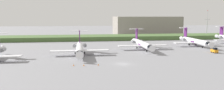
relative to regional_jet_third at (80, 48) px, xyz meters
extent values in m
plane|color=gray|center=(13.72, 10.03, -2.54)|extent=(500.00, 500.00, 0.00)
cube|color=#4C6B38|center=(13.72, 57.40, -1.24)|extent=(320.00, 20.00, 2.59)
cone|color=white|center=(-31.12, 4.22, -0.09)|extent=(2.30, 4.00, 2.29)
cube|color=white|center=(-25.22, -10.78, -0.69)|extent=(11.00, 3.20, 0.36)
cylinder|color=gray|center=(-28.87, -0.58, 0.11)|extent=(1.50, 3.40, 1.50)
cylinder|color=white|center=(0.00, -0.59, -0.09)|extent=(2.70, 24.00, 2.70)
cone|color=white|center=(0.00, -14.09, -0.09)|extent=(2.70, 3.00, 2.70)
cone|color=white|center=(0.00, 13.41, -0.09)|extent=(2.29, 4.00, 2.29)
cube|color=black|center=(0.00, -12.19, 0.39)|extent=(2.03, 1.80, 0.90)
cylinder|color=#591E66|center=(0.00, -0.59, -0.24)|extent=(2.76, 3.60, 2.76)
cube|color=white|center=(-5.91, -1.59, -0.69)|extent=(11.00, 3.20, 0.36)
cube|color=white|center=(5.90, -1.59, -0.69)|extent=(11.00, 3.20, 0.36)
cube|color=#591E66|center=(0.00, 10.41, 3.86)|extent=(0.36, 3.20, 5.20)
cube|color=white|center=(0.00, 10.71, 6.26)|extent=(6.80, 1.80, 0.24)
cylinder|color=gray|center=(-2.25, 8.61, 0.11)|extent=(1.50, 3.40, 1.50)
cylinder|color=gray|center=(2.25, 8.61, 0.11)|extent=(1.50, 3.40, 1.50)
cylinder|color=gray|center=(0.00, -8.03, -1.54)|extent=(0.20, 0.20, 0.65)
cylinder|color=black|center=(0.00, -8.03, -2.09)|extent=(0.30, 0.90, 0.90)
cylinder|color=black|center=(-1.90, 1.81, -2.09)|extent=(0.35, 0.90, 0.90)
cylinder|color=black|center=(1.90, 1.81, -2.09)|extent=(0.35, 0.90, 0.90)
cylinder|color=white|center=(28.72, 11.05, -0.09)|extent=(2.70, 24.00, 2.70)
cone|color=white|center=(28.72, -2.45, -0.09)|extent=(2.70, 3.00, 2.70)
cone|color=white|center=(28.72, 25.05, -0.09)|extent=(2.30, 4.00, 2.29)
cube|color=black|center=(28.72, -0.55, 0.39)|extent=(2.02, 1.80, 0.90)
cylinder|color=#591E66|center=(28.72, 11.05, -0.24)|extent=(2.76, 3.60, 2.76)
cube|color=white|center=(22.81, 10.05, -0.69)|extent=(11.00, 3.20, 0.36)
cube|color=white|center=(34.62, 10.05, -0.69)|extent=(11.00, 3.20, 0.36)
cube|color=#591E66|center=(28.72, 22.05, 3.86)|extent=(0.36, 3.20, 5.20)
cube|color=white|center=(28.72, 22.35, 6.26)|extent=(6.80, 1.80, 0.24)
cylinder|color=gray|center=(26.47, 20.25, 0.11)|extent=(1.50, 3.40, 1.50)
cylinder|color=gray|center=(30.97, 20.25, 0.11)|extent=(1.50, 3.40, 1.50)
cylinder|color=gray|center=(28.72, 3.61, -1.54)|extent=(0.20, 0.20, 0.65)
cylinder|color=black|center=(28.72, 3.61, -2.09)|extent=(0.30, 0.90, 0.90)
cylinder|color=black|center=(26.82, 13.45, -2.09)|extent=(0.35, 0.90, 0.90)
cylinder|color=black|center=(30.62, 13.45, -2.09)|extent=(0.35, 0.90, 0.90)
cylinder|color=white|center=(58.71, 18.59, -0.09)|extent=(2.70, 24.00, 2.70)
cone|color=white|center=(58.71, 5.09, -0.09)|extent=(2.70, 3.00, 2.70)
cone|color=white|center=(58.71, 32.59, -0.09)|extent=(2.30, 4.00, 2.29)
cube|color=black|center=(58.71, 6.99, 0.39)|extent=(2.03, 1.80, 0.90)
cylinder|color=#591E66|center=(58.71, 18.59, -0.24)|extent=(2.76, 3.60, 2.76)
cube|color=white|center=(52.81, 17.59, -0.69)|extent=(11.00, 3.20, 0.36)
cube|color=white|center=(64.62, 17.59, -0.69)|extent=(11.00, 3.20, 0.36)
cube|color=#591E66|center=(58.71, 29.59, 3.86)|extent=(0.36, 3.20, 5.20)
cube|color=white|center=(58.71, 29.89, 6.26)|extent=(6.80, 1.80, 0.24)
cylinder|color=gray|center=(56.46, 27.79, 0.11)|extent=(1.50, 3.40, 1.50)
cylinder|color=gray|center=(60.96, 27.79, 0.11)|extent=(1.50, 3.40, 1.50)
cylinder|color=gray|center=(58.71, 11.15, -1.54)|extent=(0.20, 0.20, 0.65)
cylinder|color=black|center=(58.71, 11.15, -2.09)|extent=(0.30, 0.90, 0.90)
cylinder|color=black|center=(56.81, 20.99, -2.09)|extent=(0.35, 0.90, 0.90)
cylinder|color=black|center=(60.61, 20.99, -2.09)|extent=(0.35, 0.90, 0.90)
cone|color=white|center=(87.07, 42.54, -0.09)|extent=(2.29, 4.00, 2.29)
cube|color=white|center=(81.17, 27.54, -0.69)|extent=(11.00, 3.20, 0.36)
cube|color=#591E66|center=(87.07, 39.54, 3.86)|extent=(0.36, 3.20, 5.20)
cube|color=white|center=(87.07, 39.84, 6.26)|extent=(6.80, 1.80, 0.24)
cylinder|color=gray|center=(84.82, 37.74, 0.11)|extent=(1.50, 3.40, 1.50)
cylinder|color=#B2B2B7|center=(90.51, 62.07, 3.63)|extent=(0.50, 0.50, 12.33)
cylinder|color=#B2B2B7|center=(90.51, 62.07, 13.11)|extent=(0.28, 0.28, 6.64)
cube|color=#B2B2B7|center=(90.51, 62.07, 10.19)|extent=(4.40, 0.20, 0.20)
sphere|color=red|center=(90.51, 62.07, 16.68)|extent=(0.50, 0.50, 0.50)
cube|color=gray|center=(55.38, 95.94, 4.85)|extent=(53.15, 28.44, 14.78)
cube|color=orange|center=(56.02, -3.13, -1.69)|extent=(1.70, 3.20, 1.10)
cube|color=black|center=(56.02, -3.69, -0.69)|extent=(1.36, 1.10, 0.90)
cylinder|color=black|center=(55.27, -4.09, -2.24)|extent=(0.22, 0.60, 0.60)
cylinder|color=black|center=(56.77, -4.09, -2.24)|extent=(0.22, 0.60, 0.60)
cylinder|color=black|center=(55.27, -2.17, -2.24)|extent=(0.22, 0.60, 0.60)
cylinder|color=black|center=(56.77, -2.17, -2.24)|extent=(0.22, 0.60, 0.60)
cone|color=orange|center=(-1.89, -20.57, -2.26)|extent=(0.44, 0.44, 0.55)
cone|color=orange|center=(1.25, -21.14, -2.26)|extent=(0.44, 0.44, 0.55)
cone|color=orange|center=(5.76, -20.86, -2.26)|extent=(0.44, 0.44, 0.55)
camera|label=1|loc=(0.41, -90.91, 12.94)|focal=36.56mm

